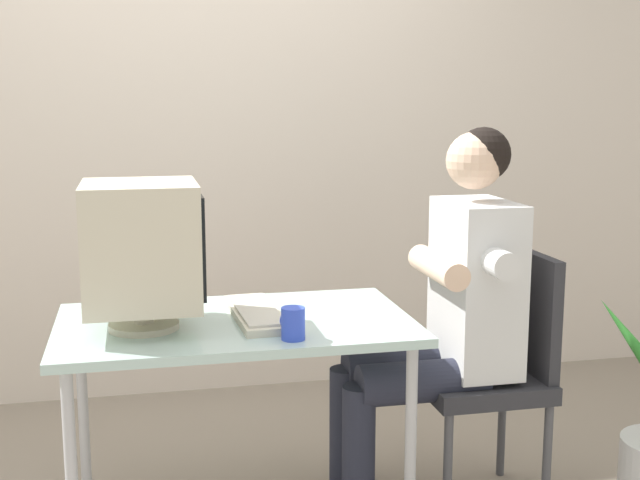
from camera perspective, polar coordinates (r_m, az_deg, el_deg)
wall_back at (r=4.02m, az=-4.11°, el=10.97°), size 8.00×0.10×3.00m
desk at (r=2.70m, az=-5.81°, el=-6.79°), size 1.13×0.68×0.72m
crt_monitor at (r=2.57m, az=-12.08°, el=-0.42°), size 0.35×0.36×0.45m
keyboard at (r=2.70m, az=-4.38°, el=-5.03°), size 0.17×0.46×0.03m
office_chair at (r=2.98m, az=12.03°, el=-8.24°), size 0.41×0.41×0.89m
person_seated at (r=2.85m, az=8.54°, el=-4.76°), size 0.73×0.55×1.32m
desk_mug at (r=2.46m, az=-1.87°, el=-5.72°), size 0.07×0.08×0.10m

